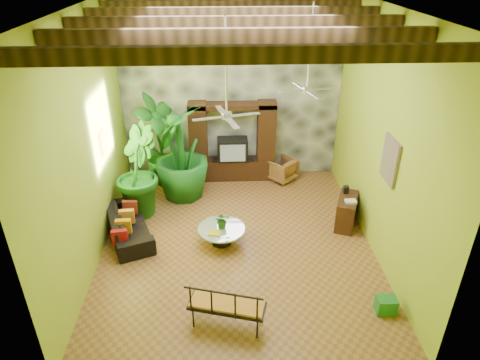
{
  "coord_description": "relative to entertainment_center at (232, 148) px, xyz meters",
  "views": [
    {
      "loc": [
        -0.31,
        -7.93,
        5.92
      ],
      "look_at": [
        0.07,
        0.2,
        1.51
      ],
      "focal_mm": 32.0,
      "sensor_mm": 36.0,
      "label": 1
    }
  ],
  "objects": [
    {
      "name": "tall_plant_a",
      "position": [
        -2.0,
        -0.25,
        0.34
      ],
      "size": [
        1.55,
        1.66,
        2.61
      ],
      "primitive_type": "imported",
      "rotation": [
        0.0,
        0.0,
        0.97
      ],
      "color": "#1D671B",
      "rests_on": "ground"
    },
    {
      "name": "ceiling",
      "position": [
        0.0,
        -3.14,
        4.03
      ],
      "size": [
        6.0,
        7.0,
        0.02
      ],
      "primitive_type": "cube",
      "color": "silver",
      "rests_on": "back_wall"
    },
    {
      "name": "ground",
      "position": [
        0.0,
        -3.14,
        -0.97
      ],
      "size": [
        7.0,
        7.0,
        0.0
      ],
      "primitive_type": "plane",
      "color": "brown",
      "rests_on": "ground"
    },
    {
      "name": "coffee_table",
      "position": [
        -0.35,
        -3.14,
        -0.71
      ],
      "size": [
        1.06,
        1.06,
        0.4
      ],
      "rotation": [
        0.0,
        0.0,
        -0.32
      ],
      "color": "black",
      "rests_on": "ground"
    },
    {
      "name": "green_bin",
      "position": [
        2.65,
        -5.39,
        -0.81
      ],
      "size": [
        0.37,
        0.28,
        0.32
      ],
      "primitive_type": "cube",
      "rotation": [
        0.0,
        0.0,
        -0.02
      ],
      "color": "#1F7730",
      "rests_on": "ground"
    },
    {
      "name": "wall_art_painting",
      "position": [
        2.96,
        -3.74,
        1.33
      ],
      "size": [
        0.06,
        0.7,
        0.9
      ],
      "primitive_type": "cube",
      "color": "#245587",
      "rests_on": "right_wall"
    },
    {
      "name": "iron_bench",
      "position": [
        -0.27,
        -5.65,
        -0.42
      ],
      "size": [
        1.42,
        0.83,
        0.57
      ],
      "rotation": [
        0.0,
        0.0,
        -0.27
      ],
      "color": "black",
      "rests_on": "ground"
    },
    {
      "name": "tall_plant_b",
      "position": [
        -2.39,
        -1.71,
        0.18
      ],
      "size": [
        1.22,
        1.42,
        2.28
      ],
      "primitive_type": "imported",
      "rotation": [
        0.0,
        0.0,
        1.75
      ],
      "color": "#19601B",
      "rests_on": "ground"
    },
    {
      "name": "right_wall",
      "position": [
        3.0,
        -3.14,
        1.53
      ],
      "size": [
        0.02,
        7.0,
        5.0
      ],
      "primitive_type": "cube",
      "color": "#A9BC2A",
      "rests_on": "ground"
    },
    {
      "name": "tall_plant_c",
      "position": [
        -1.36,
        -0.95,
        0.3
      ],
      "size": [
        1.67,
        1.67,
        2.54
      ],
      "primitive_type": "imported",
      "rotation": [
        0.0,
        0.0,
        4.52
      ],
      "color": "#19611D",
      "rests_on": "ground"
    },
    {
      "name": "yellow_tray",
      "position": [
        -0.51,
        -3.35,
        -0.55
      ],
      "size": [
        0.31,
        0.24,
        0.03
      ],
      "primitive_type": "cube",
      "rotation": [
        0.0,
        0.0,
        -0.16
      ],
      "color": "yellow",
      "rests_on": "coffee_table"
    },
    {
      "name": "side_console",
      "position": [
        2.65,
        -2.55,
        -0.59
      ],
      "size": [
        0.73,
        1.02,
        0.75
      ],
      "primitive_type": "cube",
      "rotation": [
        0.0,
        0.0,
        -0.37
      ],
      "color": "#362211",
      "rests_on": "ground"
    },
    {
      "name": "wall_art_mask",
      "position": [
        -2.96,
        -2.14,
        1.13
      ],
      "size": [
        0.06,
        0.32,
        0.55
      ],
      "primitive_type": "cube",
      "color": "yellow",
      "rests_on": "left_wall"
    },
    {
      "name": "left_wall",
      "position": [
        -3.0,
        -3.14,
        1.53
      ],
      "size": [
        0.02,
        7.0,
        5.0
      ],
      "primitive_type": "cube",
      "color": "#A9BC2A",
      "rests_on": "ground"
    },
    {
      "name": "back_wall",
      "position": [
        0.0,
        0.36,
        1.53
      ],
      "size": [
        6.0,
        0.02,
        5.0
      ],
      "primitive_type": "cube",
      "color": "#A9BC2A",
      "rests_on": "ground"
    },
    {
      "name": "stone_accent_wall",
      "position": [
        0.0,
        0.3,
        1.53
      ],
      "size": [
        5.98,
        0.1,
        4.98
      ],
      "primitive_type": "cube",
      "color": "#35383D",
      "rests_on": "ground"
    },
    {
      "name": "sofa",
      "position": [
        -2.52,
        -2.72,
        -0.66
      ],
      "size": [
        1.51,
        2.24,
        0.61
      ],
      "primitive_type": "imported",
      "rotation": [
        0.0,
        0.0,
        1.94
      ],
      "color": "black",
      "rests_on": "ground"
    },
    {
      "name": "centerpiece_plant",
      "position": [
        -0.33,
        -3.11,
        -0.38
      ],
      "size": [
        0.36,
        0.33,
        0.37
      ],
      "primitive_type": "imported",
      "rotation": [
        0.0,
        0.0,
        0.12
      ],
      "color": "#255D18",
      "rests_on": "coffee_table"
    },
    {
      "name": "ceiling_beams",
      "position": [
        0.0,
        -3.14,
        3.81
      ],
      "size": [
        5.95,
        5.36,
        0.22
      ],
      "color": "#3A2412",
      "rests_on": "ceiling"
    },
    {
      "name": "wicker_armchair",
      "position": [
        1.41,
        -0.17,
        -0.64
      ],
      "size": [
        1.0,
        1.0,
        0.65
      ],
      "primitive_type": "imported",
      "rotation": [
        0.0,
        0.0,
        3.88
      ],
      "color": "olive",
      "rests_on": "ground"
    },
    {
      "name": "ceiling_fan_back",
      "position": [
        1.6,
        -1.94,
        2.44
      ],
      "size": [
        1.28,
        1.28,
        1.86
      ],
      "color": "silver",
      "rests_on": "ceiling"
    },
    {
      "name": "ceiling_fan_front",
      "position": [
        -0.2,
        -3.54,
        2.44
      ],
      "size": [
        1.28,
        1.28,
        1.86
      ],
      "color": "silver",
      "rests_on": "ceiling"
    },
    {
      "name": "entertainment_center",
      "position": [
        0.0,
        0.0,
        0.0
      ],
      "size": [
        2.4,
        0.55,
        2.3
      ],
      "color": "black",
      "rests_on": "ground"
    }
  ]
}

